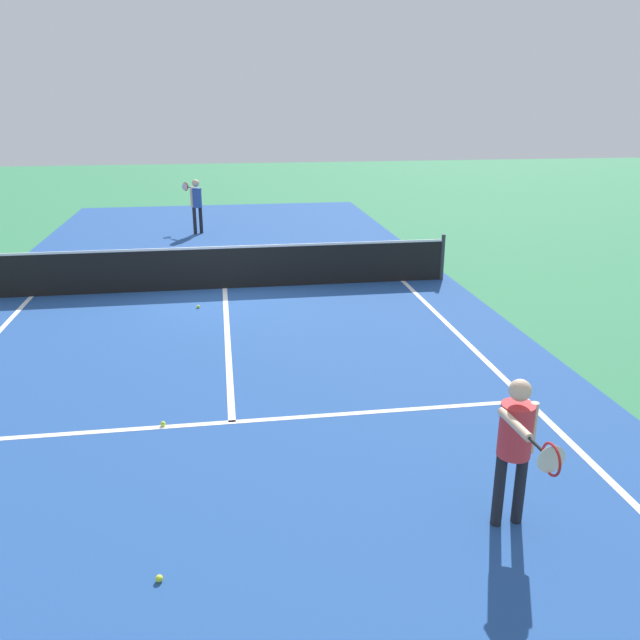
# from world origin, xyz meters

# --- Properties ---
(ground_plane) EXTENTS (60.00, 60.00, 0.00)m
(ground_plane) POSITION_xyz_m (0.00, 0.00, 0.00)
(ground_plane) COLOR #337F51
(court_surface_inbounds) EXTENTS (10.62, 24.40, 0.00)m
(court_surface_inbounds) POSITION_xyz_m (0.00, 0.00, 0.00)
(court_surface_inbounds) COLOR #234C93
(court_surface_inbounds) RESTS_ON ground_plane
(line_sideline_right) EXTENTS (0.10, 11.89, 0.01)m
(line_sideline_right) POSITION_xyz_m (4.11, -5.95, 0.00)
(line_sideline_right) COLOR white
(line_sideline_right) RESTS_ON ground_plane
(line_service_near) EXTENTS (8.22, 0.10, 0.01)m
(line_service_near) POSITION_xyz_m (0.00, -6.40, 0.00)
(line_service_near) COLOR white
(line_service_near) RESTS_ON ground_plane
(line_center_service) EXTENTS (0.10, 6.40, 0.01)m
(line_center_service) POSITION_xyz_m (0.00, -3.20, 0.00)
(line_center_service) COLOR white
(line_center_service) RESTS_ON ground_plane
(net) EXTENTS (10.16, 0.09, 1.07)m
(net) POSITION_xyz_m (0.00, 0.00, 0.49)
(net) COLOR #33383D
(net) RESTS_ON ground_plane
(player_near) EXTENTS (0.46, 1.18, 1.56)m
(player_near) POSITION_xyz_m (2.65, -8.98, 0.96)
(player_near) COLOR black
(player_near) RESTS_ON ground_plane
(player_far) EXTENTS (0.64, 1.15, 1.68)m
(player_far) POSITION_xyz_m (-0.73, 6.44, 1.05)
(player_far) COLOR black
(player_far) RESTS_ON ground_plane
(tennis_ball_mid_court) EXTENTS (0.07, 0.07, 0.07)m
(tennis_ball_mid_court) POSITION_xyz_m (-0.88, -6.37, 0.03)
(tennis_ball_mid_court) COLOR #CCE033
(tennis_ball_mid_court) RESTS_ON ground_plane
(tennis_ball_by_baseline) EXTENTS (0.07, 0.07, 0.07)m
(tennis_ball_by_baseline) POSITION_xyz_m (-0.71, -9.28, 0.03)
(tennis_ball_by_baseline) COLOR #CCE033
(tennis_ball_by_baseline) RESTS_ON ground_plane
(tennis_ball_near_net) EXTENTS (0.07, 0.07, 0.07)m
(tennis_ball_near_net) POSITION_xyz_m (-0.55, -1.37, 0.03)
(tennis_ball_near_net) COLOR #CCE033
(tennis_ball_near_net) RESTS_ON ground_plane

